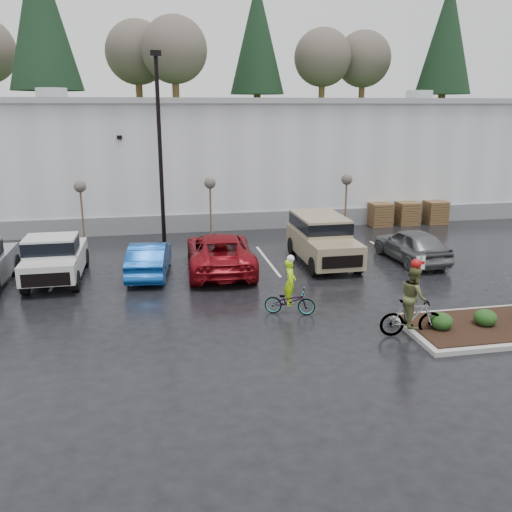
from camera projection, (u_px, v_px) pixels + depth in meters
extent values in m
plane|color=black|center=(306.00, 331.00, 16.91)|extent=(120.00, 120.00, 0.00)
cube|color=silver|center=(217.00, 156.00, 36.77)|extent=(60.00, 15.00, 7.00)
cube|color=slate|center=(235.00, 221.00, 30.43)|extent=(60.00, 0.12, 1.00)
cube|color=#999B9E|center=(216.00, 101.00, 35.82)|extent=(60.50, 15.50, 0.30)
cube|color=#1B3817|center=(191.00, 142.00, 58.65)|extent=(80.00, 25.00, 6.00)
cylinder|color=black|center=(160.00, 154.00, 26.31)|extent=(0.20, 0.20, 9.00)
cube|color=black|center=(156.00, 54.00, 25.07)|extent=(0.50, 1.00, 0.25)
cylinder|color=#4F351F|center=(83.00, 216.00, 27.34)|extent=(0.10, 0.10, 2.80)
sphere|color=#4F4A3F|center=(80.00, 187.00, 26.94)|extent=(0.60, 0.60, 0.60)
cylinder|color=#4F351F|center=(211.00, 211.00, 28.54)|extent=(0.10, 0.10, 2.80)
sphere|color=#4F4A3F|center=(210.00, 183.00, 28.14)|extent=(0.60, 0.60, 0.60)
cylinder|color=#4F351F|center=(346.00, 207.00, 29.93)|extent=(0.10, 0.10, 2.80)
sphere|color=#4F4A3F|center=(347.00, 179.00, 29.53)|extent=(0.60, 0.60, 0.60)
cube|color=#4F351F|center=(380.00, 214.00, 31.53)|extent=(1.20, 1.20, 1.35)
cube|color=#4F351F|center=(407.00, 213.00, 31.85)|extent=(1.20, 1.20, 1.35)
cube|color=#4F351F|center=(435.00, 212.00, 32.18)|extent=(1.20, 1.20, 1.35)
ellipsoid|color=#183913|center=(441.00, 321.00, 16.59)|extent=(0.70, 0.70, 0.52)
ellipsoid|color=#183913|center=(485.00, 318.00, 16.87)|extent=(0.70, 0.70, 0.52)
cylinder|color=gray|center=(418.00, 288.00, 17.50)|extent=(0.05, 0.05, 2.20)
cube|color=white|center=(421.00, 263.00, 17.28)|extent=(0.30, 0.02, 0.45)
cube|color=red|center=(421.00, 263.00, 17.27)|extent=(0.26, 0.02, 0.10)
imported|color=#0D3F93|center=(149.00, 259.00, 22.31)|extent=(1.97, 4.43, 1.41)
imported|color=maroon|center=(220.00, 252.00, 22.93)|extent=(3.01, 5.96, 1.62)
imported|color=slate|center=(412.00, 245.00, 24.30)|extent=(2.10, 4.57, 1.52)
imported|color=#3F3F44|center=(290.00, 301.00, 18.18)|extent=(1.80, 1.13, 0.89)
imported|color=#B0F00D|center=(290.00, 282.00, 17.99)|extent=(0.54, 0.66, 1.56)
sphere|color=silver|center=(291.00, 259.00, 17.78)|extent=(0.26, 0.26, 0.26)
imported|color=#3F3F44|center=(412.00, 318.00, 16.40)|extent=(1.94, 0.80, 1.17)
imported|color=#4F522C|center=(413.00, 296.00, 16.22)|extent=(0.61, 0.96, 1.85)
sphere|color=#990C0C|center=(416.00, 264.00, 15.95)|extent=(0.31, 0.31, 0.31)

